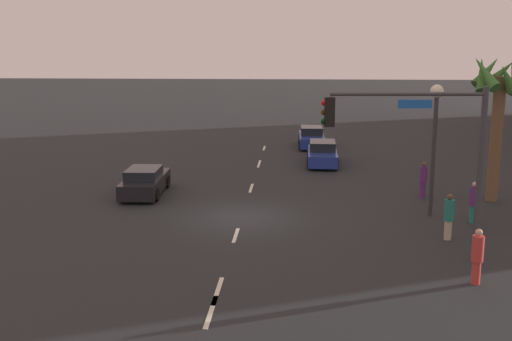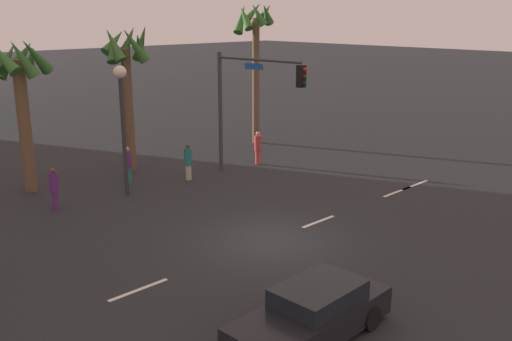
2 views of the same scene
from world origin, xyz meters
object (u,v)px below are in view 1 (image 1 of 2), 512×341
Objects in this scene: car_0 at (145,182)px; palm_tree_2 at (497,97)px; streetlamp at (435,124)px; pedestrian_3 at (477,255)px; pedestrian_0 at (474,201)px; car_2 at (322,154)px; pedestrian_1 at (449,216)px; traffic_signal at (425,143)px; car_1 at (312,138)px; pedestrian_2 at (423,179)px.

palm_tree_2 is (0.13, 16.57, 4.27)m from car_0.
pedestrian_3 is at bearing -1.79° from streetlamp.
pedestrian_0 is at bearing 74.78° from car_0.
car_2 is 0.69× the size of palm_tree_2.
streetlamp is at bearing 179.27° from pedestrian_1.
car_2 is at bearing -171.43° from traffic_signal.
car_1 is 20.12m from pedestrian_0.
traffic_signal is at bearing -31.98° from pedestrian_1.
pedestrian_1 is 8.12m from palm_tree_2.
pedestrian_2 is at bearing -95.78° from palm_tree_2.
pedestrian_3 is (6.78, -1.76, 0.01)m from pedestrian_0.
pedestrian_1 is 0.26× the size of palm_tree_2.
pedestrian_0 is at bearing 147.19° from traffic_signal.
traffic_signal is 1.05× the size of streetlamp.
car_2 reaches higher than car_0.
pedestrian_3 is at bearing 11.56° from car_2.
streetlamp is 4.41m from pedestrian_2.
pedestrian_1 reaches higher than car_1.
car_2 is at bearing -168.44° from pedestrian_3.
palm_tree_2 reaches higher than streetlamp.
pedestrian_1 is 4.45m from pedestrian_3.
car_1 is 21.98m from pedestrian_1.
pedestrian_2 is 10.97m from pedestrian_3.
car_0 is at bearing -127.13° from traffic_signal.
pedestrian_2 is (-0.18, 13.50, 0.29)m from car_0.
car_0 is at bearing -89.25° from pedestrian_2.
pedestrian_3 reaches higher than pedestrian_2.
pedestrian_3 is (1.98, 1.34, -3.12)m from traffic_signal.
car_0 is 0.77× the size of traffic_signal.
pedestrian_3 is 11.93m from palm_tree_2.
car_1 is 0.84× the size of streetlamp.
pedestrian_0 is 2.81m from pedestrian_1.
car_0 is at bearing -105.22° from pedestrian_0.
car_2 is at bearing -159.95° from streetlamp.
car_2 is at bearing -164.39° from pedestrian_1.
car_2 is 15.40m from pedestrian_1.
car_1 is at bearing -167.75° from pedestrian_1.
pedestrian_0 is at bearing 16.22° from pedestrian_2.
pedestrian_0 is (4.01, 14.72, 0.28)m from car_0.
traffic_signal is at bearing -11.80° from pedestrian_2.
traffic_signal reaches higher than car_0.
palm_tree_2 is (15.27, 8.07, 4.24)m from car_1.
car_1 is at bearing -152.14° from palm_tree_2.
car_2 is 17.81m from traffic_signal.
car_2 is 0.80× the size of traffic_signal.
palm_tree_2 is (8.62, 7.55, 4.25)m from car_2.
streetlamp is 3.18× the size of pedestrian_1.
pedestrian_2 is 5.03m from palm_tree_2.
pedestrian_0 is at bearing 24.52° from car_2.
pedestrian_3 is (10.78, 12.96, 0.29)m from car_0.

